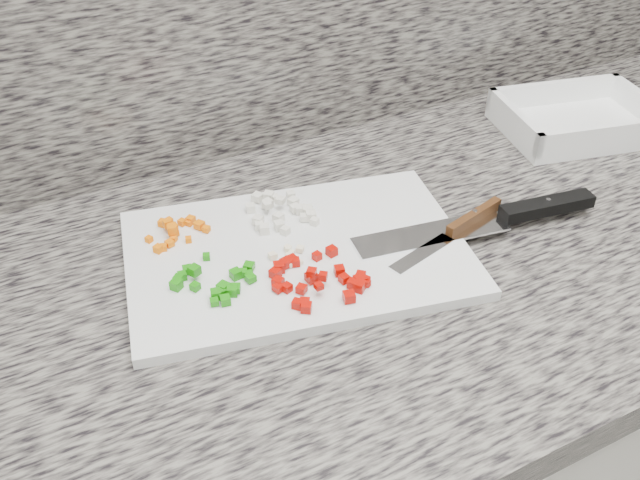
{
  "coord_description": "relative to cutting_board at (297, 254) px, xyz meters",
  "views": [
    {
      "loc": [
        -0.39,
        0.87,
        1.42
      ],
      "look_at": [
        -0.08,
        1.45,
        0.93
      ],
      "focal_mm": 40.0,
      "sensor_mm": 36.0,
      "label": 1
    }
  ],
  "objects": [
    {
      "name": "chef_knife",
      "position": [
        0.26,
        -0.07,
        0.01
      ],
      "size": [
        0.32,
        0.08,
        0.02
      ],
      "rotation": [
        0.0,
        0.0,
        -0.16
      ],
      "color": "white",
      "rests_on": "cutting_board"
    },
    {
      "name": "cutting_board",
      "position": [
        0.0,
        0.0,
        0.0
      ],
      "size": [
        0.44,
        0.34,
        0.01
      ],
      "primitive_type": "cube",
      "rotation": [
        0.0,
        0.0,
        -0.22
      ],
      "color": "silver",
      "rests_on": "countertop"
    },
    {
      "name": "paring_knife",
      "position": [
        0.19,
        -0.06,
        0.01
      ],
      "size": [
        0.19,
        0.06,
        0.02
      ],
      "rotation": [
        0.0,
        0.0,
        0.26
      ],
      "color": "white",
      "rests_on": "cutting_board"
    },
    {
      "name": "green_pepper_pile",
      "position": [
        -0.11,
        -0.02,
        0.01
      ],
      "size": [
        0.1,
        0.09,
        0.02
      ],
      "color": "#187E0B",
      "rests_on": "cutting_board"
    },
    {
      "name": "tray",
      "position": [
        0.52,
        0.09,
        0.01
      ],
      "size": [
        0.26,
        0.21,
        0.05
      ],
      "rotation": [
        0.0,
        0.0,
        -0.23
      ],
      "color": "white",
      "rests_on": "countertop"
    },
    {
      "name": "red_pepper_pile",
      "position": [
        -0.01,
        -0.07,
        0.01
      ],
      "size": [
        0.1,
        0.1,
        0.02
      ],
      "color": "#A90902",
      "rests_on": "cutting_board"
    },
    {
      "name": "cabinet",
      "position": [
        0.1,
        -0.03,
        -0.48
      ],
      "size": [
        3.92,
        0.62,
        0.86
      ],
      "primitive_type": "cube",
      "color": "silver",
      "rests_on": "ground"
    },
    {
      "name": "carrot_pile",
      "position": [
        -0.12,
        0.09,
        0.01
      ],
      "size": [
        0.08,
        0.06,
        0.02
      ],
      "color": "orange",
      "rests_on": "cutting_board"
    },
    {
      "name": "onion_pile",
      "position": [
        0.01,
        0.07,
        0.01
      ],
      "size": [
        0.08,
        0.1,
        0.02
      ],
      "color": "silver",
      "rests_on": "cutting_board"
    },
    {
      "name": "countertop",
      "position": [
        0.1,
        -0.03,
        -0.03
      ],
      "size": [
        3.96,
        0.64,
        0.04
      ],
      "primitive_type": "cube",
      "color": "slate",
      "rests_on": "cabinet"
    },
    {
      "name": "garlic_pile",
      "position": [
        -0.02,
        -0.01,
        0.01
      ],
      "size": [
        0.04,
        0.04,
        0.01
      ],
      "color": "#F7E7BF",
      "rests_on": "cutting_board"
    }
  ]
}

